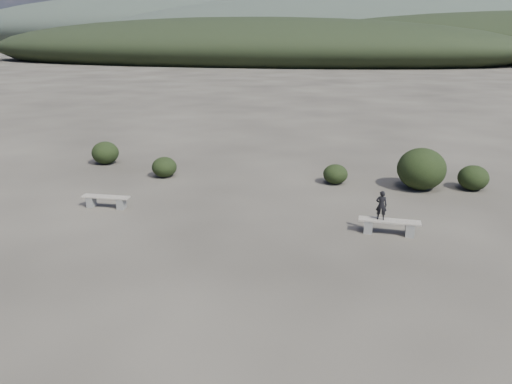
# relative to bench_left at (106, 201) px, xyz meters

# --- Properties ---
(ground) EXTENTS (1200.00, 1200.00, 0.00)m
(ground) POSITION_rel_bench_left_xyz_m (4.62, -3.93, -0.25)
(ground) COLOR #332E27
(ground) RESTS_ON ground
(bench_left) EXTENTS (1.64, 0.45, 0.41)m
(bench_left) POSITION_rel_bench_left_xyz_m (0.00, 0.00, 0.00)
(bench_left) COLOR slate
(bench_left) RESTS_ON ground
(bench_right) EXTENTS (1.76, 0.38, 0.44)m
(bench_right) POSITION_rel_bench_left_xyz_m (9.20, -0.07, 0.02)
(bench_right) COLOR slate
(bench_right) RESTS_ON ground
(seated_person) EXTENTS (0.32, 0.21, 0.87)m
(seated_person) POSITION_rel_bench_left_xyz_m (8.94, -0.08, 0.63)
(seated_person) COLOR black
(seated_person) RESTS_ON bench_right
(shrub_a) EXTENTS (1.01, 1.01, 0.83)m
(shrub_a) POSITION_rel_bench_left_xyz_m (0.34, 3.99, 0.17)
(shrub_a) COLOR black
(shrub_a) RESTS_ON ground
(shrub_c) EXTENTS (0.95, 0.95, 0.76)m
(shrub_c) POSITION_rel_bench_left_xyz_m (7.18, 4.73, 0.13)
(shrub_c) COLOR black
(shrub_c) RESTS_ON ground
(shrub_d) EXTENTS (1.78, 1.78, 1.56)m
(shrub_d) POSITION_rel_bench_left_xyz_m (10.34, 4.80, 0.53)
(shrub_d) COLOR black
(shrub_d) RESTS_ON ground
(shrub_e) EXTENTS (1.12, 1.12, 0.93)m
(shrub_e) POSITION_rel_bench_left_xyz_m (12.24, 5.18, 0.22)
(shrub_e) COLOR black
(shrub_e) RESTS_ON ground
(shrub_f) EXTENTS (1.19, 1.19, 1.00)m
(shrub_f) POSITION_rel_bench_left_xyz_m (-3.12, 5.34, 0.26)
(shrub_f) COLOR black
(shrub_f) RESTS_ON ground
(mountain_ridges) EXTENTS (500.00, 400.00, 56.00)m
(mountain_ridges) POSITION_rel_bench_left_xyz_m (-2.86, 335.13, 10.59)
(mountain_ridges) COLOR black
(mountain_ridges) RESTS_ON ground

